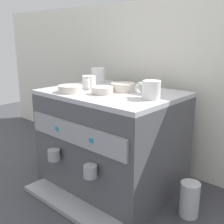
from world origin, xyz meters
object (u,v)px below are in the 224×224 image
Objects in this scene: ceramic_cup_1 at (97,75)px; ceramic_bowl_0 at (123,87)px; ceramic_bowl_1 at (102,90)px; milk_pitcher at (189,199)px; ceramic_bowl_2 at (70,89)px; ceramic_cup_2 at (89,82)px; ceramic_cup_0 at (150,90)px; espresso_machine at (111,139)px; coffee_grinder at (61,122)px.

ceramic_cup_1 reaches higher than ceramic_bowl_0.
ceramic_bowl_1 reaches higher than milk_pitcher.
ceramic_bowl_2 is (0.11, -0.28, -0.03)m from ceramic_cup_1.
ceramic_bowl_2 is at bearing -89.08° from ceramic_cup_2.
ceramic_cup_0 is at bearing -16.35° from ceramic_bowl_0.
ceramic_bowl_0 is 0.56m from milk_pitcher.
ceramic_bowl_1 is at bearing 27.87° from ceramic_bowl_2.
ceramic_cup_2 is 0.78× the size of ceramic_bowl_2.
ceramic_bowl_0 is at bearing -21.10° from ceramic_cup_1.
ceramic_cup_2 is (-0.13, -0.02, 0.27)m from espresso_machine.
coffee_grinder is at bearing 172.89° from espresso_machine.
milk_pitcher is (0.19, 0.03, -0.44)m from ceramic_cup_0.
ceramic_cup_0 is 1.03× the size of ceramic_bowl_2.
ceramic_bowl_0 is at bearing -2.01° from coffee_grinder.
coffee_grinder reaches higher than milk_pitcher.
ceramic_bowl_0 is 0.77× the size of milk_pitcher.
ceramic_bowl_0 is at bearing 75.29° from ceramic_bowl_1.
ceramic_bowl_2 is (-0.16, -0.18, -0.00)m from ceramic_bowl_0.
ceramic_cup_2 is 0.88× the size of ceramic_bowl_1.
ceramic_cup_2 is at bearing 90.92° from ceramic_bowl_2.
coffee_grinder is 0.89m from milk_pitcher.
ceramic_cup_2 is (-0.35, -0.01, -0.01)m from ceramic_cup_0.
ceramic_bowl_0 is (-0.19, 0.06, -0.02)m from ceramic_cup_0.
ceramic_bowl_2 is at bearing -132.04° from ceramic_bowl_0.
milk_pitcher is (0.41, 0.02, -0.16)m from espresso_machine.
ceramic_cup_1 is at bearing 160.83° from ceramic_cup_0.
ceramic_cup_1 is (-0.23, 0.14, 0.28)m from espresso_machine.
ceramic_bowl_2 reaches higher than coffee_grinder.
coffee_grinder is at bearing 177.99° from ceramic_bowl_0.
ceramic_cup_0 is at bearing 19.56° from ceramic_bowl_2.
ceramic_bowl_2 is (-0.13, -0.14, 0.25)m from espresso_machine.
ceramic_cup_2 is 0.15m from ceramic_bowl_1.
ceramic_cup_1 reaches higher than espresso_machine.
ceramic_bowl_1 is 0.56m from coffee_grinder.
ceramic_cup_1 is 0.32m from ceramic_bowl_1.
ceramic_bowl_2 is 0.26× the size of coffee_grinder.
ceramic_bowl_1 is 0.59m from milk_pitcher.
milk_pitcher is at bearing 11.97° from ceramic_bowl_1.
ceramic_bowl_1 is at bearing -104.71° from ceramic_bowl_0.
milk_pitcher is (0.65, -0.13, -0.44)m from ceramic_cup_1.
ceramic_cup_2 is 0.12m from ceramic_bowl_2.
ceramic_cup_2 is 0.18m from ceramic_bowl_0.
coffee_grinder is at bearing 173.96° from ceramic_cup_0.
espresso_machine is 0.45m from milk_pitcher.
ceramic_bowl_2 is (-0.13, -0.07, -0.00)m from ceramic_bowl_1.
espresso_machine is 0.47m from coffee_grinder.
coffee_grinder is (-0.34, 0.08, -0.29)m from ceramic_cup_2.
ceramic_bowl_2 is at bearing -160.44° from ceramic_cup_0.
ceramic_cup_1 is 0.39m from coffee_grinder.
ceramic_bowl_1 is at bearing -19.78° from ceramic_cup_2.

